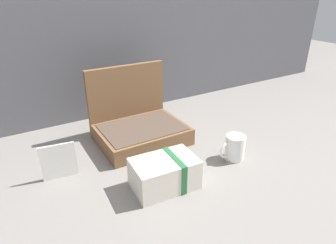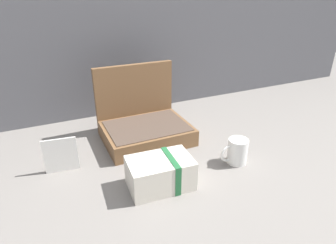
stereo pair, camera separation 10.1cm
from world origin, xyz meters
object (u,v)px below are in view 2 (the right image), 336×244
Objects in this scene: cream_toiletry_bag at (161,173)px; info_card_left at (61,155)px; coffee_mug at (237,151)px; open_suitcase at (144,123)px.

cream_toiletry_bag is 0.37m from info_card_left.
cream_toiletry_bag is 0.32m from coffee_mug.
coffee_mug is (0.25, -0.34, -0.02)m from open_suitcase.
cream_toiletry_bag is at bearing -31.04° from info_card_left.
open_suitcase reaches higher than coffee_mug.
coffee_mug is at bearing 2.17° from cream_toiletry_bag.
info_card_left reaches higher than cream_toiletry_bag.
open_suitcase is at bearing 126.02° from coffee_mug.
info_card_left is at bearing 141.52° from cream_toiletry_bag.
info_card_left is (-0.36, -0.12, -0.00)m from open_suitcase.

